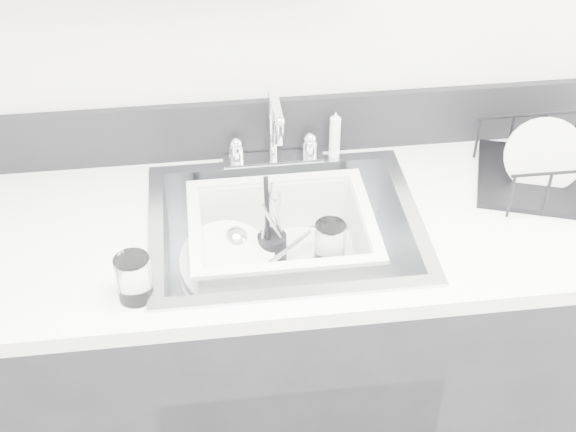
{
  "coord_description": "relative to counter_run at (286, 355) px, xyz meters",
  "views": [
    {
      "loc": [
        -0.18,
        -0.27,
        2.1
      ],
      "look_at": [
        0.0,
        1.14,
        0.98
      ],
      "focal_mm": 50.0,
      "sensor_mm": 36.0,
      "label": 1
    }
  ],
  "objects": [
    {
      "name": "faucet",
      "position": [
        0.0,
        0.25,
        0.52
      ],
      "size": [
        0.26,
        0.18,
        0.23
      ],
      "color": "silver",
      "rests_on": "counter_run"
    },
    {
      "name": "utensil_cup",
      "position": [
        -0.03,
        0.03,
        0.36
      ],
      "size": [
        0.07,
        0.07,
        0.24
      ],
      "rotation": [
        0.0,
        0.0,
        0.26
      ],
      "color": "black",
      "rests_on": "wash_tub"
    },
    {
      "name": "tumbler_in_tub",
      "position": [
        0.11,
        0.03,
        0.36
      ],
      "size": [
        0.09,
        0.09,
        0.11
      ],
      "primitive_type": "cylinder",
      "rotation": [
        0.0,
        0.0,
        0.14
      ],
      "color": "white",
      "rests_on": "wash_tub"
    },
    {
      "name": "counter_run",
      "position": [
        0.0,
        0.0,
        0.0
      ],
      "size": [
        3.2,
        0.62,
        0.92
      ],
      "color": "black",
      "rests_on": "ground"
    },
    {
      "name": "bowl_small",
      "position": [
        0.08,
        -0.09,
        0.32
      ],
      "size": [
        0.14,
        0.14,
        0.03
      ],
      "primitive_type": "imported",
      "rotation": [
        0.0,
        0.0,
        -0.35
      ],
      "color": "white",
      "rests_on": "wash_tub"
    },
    {
      "name": "wash_tub",
      "position": [
        -0.01,
        0.02,
        0.38
      ],
      "size": [
        0.51,
        0.45,
        0.17
      ],
      "primitive_type": null,
      "rotation": [
        0.0,
        0.0,
        -0.24
      ],
      "color": "white",
      "rests_on": "sink"
    },
    {
      "name": "ladle",
      "position": [
        -0.06,
        0.01,
        0.35
      ],
      "size": [
        0.31,
        0.27,
        0.09
      ],
      "primitive_type": null,
      "rotation": [
        0.0,
        0.0,
        -0.66
      ],
      "color": "silver",
      "rests_on": "wash_tub"
    },
    {
      "name": "backsplash",
      "position": [
        0.0,
        0.3,
        0.54
      ],
      "size": [
        3.2,
        0.02,
        0.16
      ],
      "primitive_type": "cube",
      "color": "black",
      "rests_on": "counter_run"
    },
    {
      "name": "tumbler_counter",
      "position": [
        -0.34,
        -0.21,
        0.51
      ],
      "size": [
        0.09,
        0.09,
        0.1
      ],
      "primitive_type": "cylinder",
      "rotation": [
        0.0,
        0.0,
        -0.16
      ],
      "color": "white",
      "rests_on": "counter_run"
    },
    {
      "name": "dish_rack",
      "position": [
        0.7,
        0.07,
        0.53
      ],
      "size": [
        0.46,
        0.4,
        0.14
      ],
      "primitive_type": null,
      "rotation": [
        0.0,
        0.0,
        -0.33
      ],
      "color": "black",
      "rests_on": "counter_run"
    },
    {
      "name": "side_sprayer",
      "position": [
        0.16,
        0.25,
        0.53
      ],
      "size": [
        0.03,
        0.03,
        0.14
      ],
      "primitive_type": "cylinder",
      "color": "white",
      "rests_on": "counter_run"
    },
    {
      "name": "sink",
      "position": [
        0.0,
        0.0,
        0.37
      ],
      "size": [
        0.64,
        0.52,
        0.2
      ],
      "primitive_type": null,
      "color": "silver",
      "rests_on": "counter_run"
    },
    {
      "name": "plate_stack",
      "position": [
        -0.13,
        -0.02,
        0.34
      ],
      "size": [
        0.28,
        0.27,
        0.11
      ],
      "rotation": [
        0.0,
        0.0,
        -0.06
      ],
      "color": "white",
      "rests_on": "wash_tub"
    },
    {
      "name": "room_shell",
      "position": [
        0.0,
        -0.8,
        1.22
      ],
      "size": [
        3.5,
        3.0,
        2.6
      ],
      "color": "silver",
      "rests_on": "ground"
    }
  ]
}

